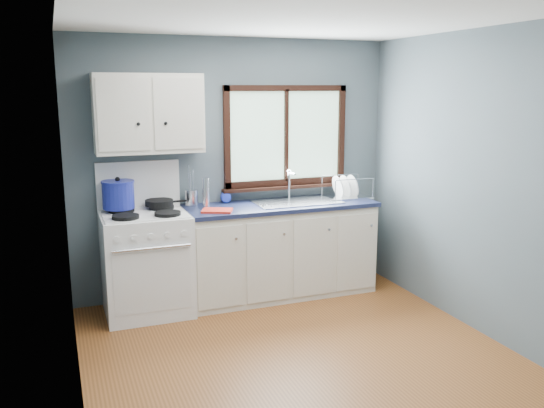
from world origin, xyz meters
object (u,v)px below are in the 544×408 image
object	(u,v)px
base_cabinets	(279,254)
thermos	(206,193)
gas_range	(146,260)
sink	(297,208)
skillet	(159,203)
utensil_crock	(191,197)
stockpot	(118,194)
dish_rack	(346,192)

from	to	relation	value
base_cabinets	thermos	xyz separation A→B (m)	(-0.72, 0.07, 0.65)
gas_range	thermos	xyz separation A→B (m)	(0.59, 0.09, 0.57)
sink	thermos	size ratio (longest dim) A/B	3.00
base_cabinets	sink	xyz separation A→B (m)	(0.18, -0.00, 0.45)
skillet	sink	bearing A→B (deg)	-5.92
gas_range	thermos	bearing A→B (deg)	8.48
base_cabinets	utensil_crock	world-z (taller)	utensil_crock
gas_range	base_cabinets	bearing A→B (deg)	0.82
stockpot	dish_rack	bearing A→B (deg)	-1.99
sink	stockpot	world-z (taller)	stockpot
sink	skillet	bearing A→B (deg)	174.08
sink	dish_rack	size ratio (longest dim) A/B	1.89
base_cabinets	dish_rack	size ratio (longest dim) A/B	4.15
sink	stockpot	xyz separation A→B (m)	(-1.68, 0.13, 0.23)
base_cabinets	utensil_crock	xyz separation A→B (m)	(-0.82, 0.21, 0.59)
gas_range	skillet	distance (m)	0.54
gas_range	base_cabinets	world-z (taller)	gas_range
gas_range	skillet	bearing A→B (deg)	43.22
gas_range	stockpot	xyz separation A→B (m)	(-0.20, 0.15, 0.59)
thermos	stockpot	bearing A→B (deg)	175.36
sink	stockpot	distance (m)	1.71
thermos	sink	bearing A→B (deg)	-4.44
utensil_crock	thermos	bearing A→B (deg)	-52.51
base_cabinets	dish_rack	xyz separation A→B (m)	(0.76, 0.05, 0.57)
gas_range	dish_rack	world-z (taller)	gas_range
sink	skillet	world-z (taller)	sink
gas_range	skillet	xyz separation A→B (m)	(0.17, 0.16, 0.49)
base_cabinets	utensil_crock	distance (m)	1.03
utensil_crock	skillet	bearing A→B (deg)	-167.33
base_cabinets	sink	bearing A→B (deg)	-0.13
base_cabinets	skillet	bearing A→B (deg)	173.18
skillet	dish_rack	size ratio (longest dim) A/B	0.87
gas_range	sink	distance (m)	1.53
gas_range	thermos	distance (m)	0.82
gas_range	sink	bearing A→B (deg)	0.71
gas_range	thermos	world-z (taller)	gas_range
base_cabinets	dish_rack	bearing A→B (deg)	4.15
stockpot	thermos	size ratio (longest dim) A/B	1.20
sink	utensil_crock	bearing A→B (deg)	168.26
dish_rack	sink	bearing A→B (deg)	-173.72
sink	thermos	world-z (taller)	sink
skillet	dish_rack	bearing A→B (deg)	-2.47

